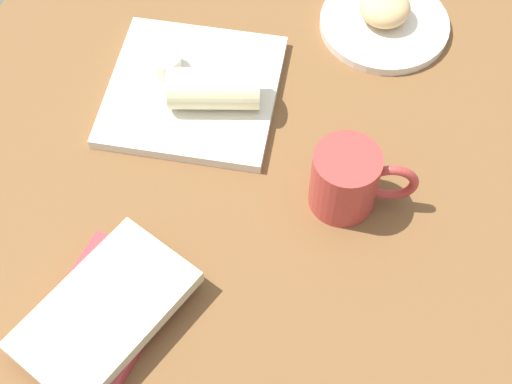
% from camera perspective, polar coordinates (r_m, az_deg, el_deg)
% --- Properties ---
extents(dining_table, '(1.10, 0.90, 0.04)m').
position_cam_1_polar(dining_table, '(1.02, -2.62, 0.64)').
color(dining_table, brown).
rests_on(dining_table, ground).
extents(round_plate, '(0.20, 0.20, 0.01)m').
position_cam_1_polar(round_plate, '(1.19, 9.82, 12.60)').
color(round_plate, silver).
rests_on(round_plate, dining_table).
extents(scone_pastry, '(0.09, 0.09, 0.05)m').
position_cam_1_polar(scone_pastry, '(1.17, 9.87, 13.81)').
color(scone_pastry, '#D9AF75').
rests_on(scone_pastry, round_plate).
extents(square_plate, '(0.28, 0.28, 0.02)m').
position_cam_1_polar(square_plate, '(1.08, -4.87, 7.78)').
color(square_plate, silver).
rests_on(square_plate, dining_table).
extents(sauce_cup, '(0.05, 0.05, 0.03)m').
position_cam_1_polar(sauce_cup, '(1.09, -7.07, 9.89)').
color(sauce_cup, silver).
rests_on(sauce_cup, square_plate).
extents(breakfast_wrap, '(0.10, 0.14, 0.06)m').
position_cam_1_polar(breakfast_wrap, '(1.03, -3.24, 7.93)').
color(breakfast_wrap, beige).
rests_on(breakfast_wrap, square_plate).
extents(book_stack, '(0.24, 0.18, 0.04)m').
position_cam_1_polar(book_stack, '(0.90, -11.59, -9.03)').
color(book_stack, '#A53338').
rests_on(book_stack, dining_table).
extents(coffee_mug, '(0.09, 0.14, 0.10)m').
position_cam_1_polar(coffee_mug, '(0.95, 7.08, 0.96)').
color(coffee_mug, '#B23833').
rests_on(coffee_mug, dining_table).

